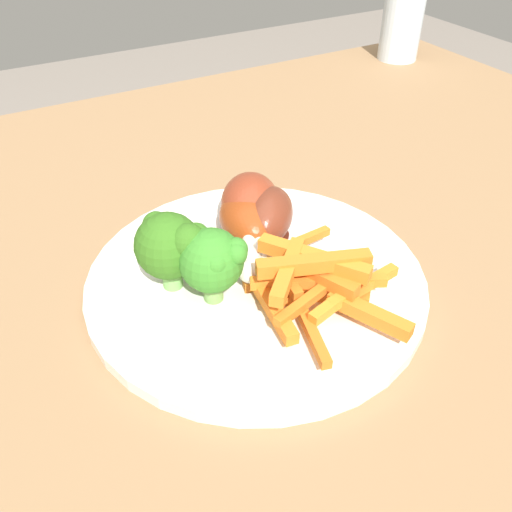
{
  "coord_description": "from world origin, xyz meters",
  "views": [
    {
      "loc": [
        -0.17,
        -0.36,
        1.06
      ],
      "look_at": [
        0.01,
        -0.05,
        0.78
      ],
      "focal_mm": 37.56,
      "sensor_mm": 36.0,
      "label": 1
    }
  ],
  "objects_px": {
    "dinner_plate": "(256,279)",
    "chicken_drumstick_far": "(267,219)",
    "broccoli_floret_front": "(171,245)",
    "dining_table": "(227,327)",
    "carrot_fries_pile": "(312,283)",
    "chicken_drumstick_near": "(248,221)",
    "water_glass": "(402,23)",
    "chicken_drumstick_extra": "(250,205)",
    "broccoli_floret_middle": "(213,259)"
  },
  "relations": [
    {
      "from": "broccoli_floret_front",
      "to": "carrot_fries_pile",
      "type": "relative_size",
      "value": 0.5
    },
    {
      "from": "dining_table",
      "to": "dinner_plate",
      "type": "relative_size",
      "value": 4.32
    },
    {
      "from": "chicken_drumstick_near",
      "to": "chicken_drumstick_far",
      "type": "xyz_separation_m",
      "value": [
        0.02,
        -0.01,
        0.0
      ]
    },
    {
      "from": "chicken_drumstick_far",
      "to": "broccoli_floret_middle",
      "type": "bearing_deg",
      "value": -147.63
    },
    {
      "from": "dinner_plate",
      "to": "chicken_drumstick_near",
      "type": "distance_m",
      "value": 0.06
    },
    {
      "from": "dinner_plate",
      "to": "chicken_drumstick_far",
      "type": "bearing_deg",
      "value": 49.46
    },
    {
      "from": "carrot_fries_pile",
      "to": "chicken_drumstick_extra",
      "type": "bearing_deg",
      "value": 85.65
    },
    {
      "from": "dining_table",
      "to": "carrot_fries_pile",
      "type": "height_order",
      "value": "carrot_fries_pile"
    },
    {
      "from": "broccoli_floret_middle",
      "to": "dining_table",
      "type": "bearing_deg",
      "value": 58.43
    },
    {
      "from": "broccoli_floret_middle",
      "to": "dinner_plate",
      "type": "bearing_deg",
      "value": 12.04
    },
    {
      "from": "dinner_plate",
      "to": "chicken_drumstick_extra",
      "type": "distance_m",
      "value": 0.08
    },
    {
      "from": "dinner_plate",
      "to": "broccoli_floret_front",
      "type": "height_order",
      "value": "broccoli_floret_front"
    },
    {
      "from": "chicken_drumstick_far",
      "to": "water_glass",
      "type": "bearing_deg",
      "value": 37.53
    },
    {
      "from": "carrot_fries_pile",
      "to": "chicken_drumstick_extra",
      "type": "height_order",
      "value": "chicken_drumstick_extra"
    },
    {
      "from": "broccoli_floret_front",
      "to": "chicken_drumstick_far",
      "type": "relative_size",
      "value": 0.62
    },
    {
      "from": "broccoli_floret_front",
      "to": "water_glass",
      "type": "relative_size",
      "value": 0.58
    },
    {
      "from": "dining_table",
      "to": "broccoli_floret_front",
      "type": "distance_m",
      "value": 0.16
    },
    {
      "from": "dinner_plate",
      "to": "broccoli_floret_front",
      "type": "relative_size",
      "value": 4.21
    },
    {
      "from": "broccoli_floret_middle",
      "to": "chicken_drumstick_far",
      "type": "height_order",
      "value": "broccoli_floret_middle"
    },
    {
      "from": "broccoli_floret_front",
      "to": "carrot_fries_pile",
      "type": "bearing_deg",
      "value": -39.82
    },
    {
      "from": "chicken_drumstick_near",
      "to": "chicken_drumstick_extra",
      "type": "xyz_separation_m",
      "value": [
        0.01,
        0.02,
        0.0
      ]
    },
    {
      "from": "chicken_drumstick_far",
      "to": "chicken_drumstick_extra",
      "type": "relative_size",
      "value": 0.86
    },
    {
      "from": "carrot_fries_pile",
      "to": "water_glass",
      "type": "xyz_separation_m",
      "value": [
        0.49,
        0.46,
        0.03
      ]
    },
    {
      "from": "broccoli_floret_middle",
      "to": "water_glass",
      "type": "relative_size",
      "value": 0.55
    },
    {
      "from": "broccoli_floret_middle",
      "to": "chicken_drumstick_near",
      "type": "bearing_deg",
      "value": 42.57
    },
    {
      "from": "dinner_plate",
      "to": "broccoli_floret_front",
      "type": "xyz_separation_m",
      "value": [
        -0.07,
        0.02,
        0.05
      ]
    },
    {
      "from": "dinner_plate",
      "to": "carrot_fries_pile",
      "type": "xyz_separation_m",
      "value": [
        0.02,
        -0.05,
        0.03
      ]
    },
    {
      "from": "chicken_drumstick_near",
      "to": "broccoli_floret_front",
      "type": "bearing_deg",
      "value": -161.96
    },
    {
      "from": "dinner_plate",
      "to": "broccoli_floret_middle",
      "type": "distance_m",
      "value": 0.06
    },
    {
      "from": "carrot_fries_pile",
      "to": "chicken_drumstick_near",
      "type": "distance_m",
      "value": 0.1
    },
    {
      "from": "broccoli_floret_middle",
      "to": "water_glass",
      "type": "distance_m",
      "value": 0.69
    },
    {
      "from": "carrot_fries_pile",
      "to": "chicken_drumstick_near",
      "type": "relative_size",
      "value": 1.12
    },
    {
      "from": "water_glass",
      "to": "dinner_plate",
      "type": "bearing_deg",
      "value": -141.51
    },
    {
      "from": "chicken_drumstick_extra",
      "to": "carrot_fries_pile",
      "type": "bearing_deg",
      "value": -94.35
    },
    {
      "from": "dinner_plate",
      "to": "broccoli_floret_middle",
      "type": "xyz_separation_m",
      "value": [
        -0.04,
        -0.01,
        0.05
      ]
    },
    {
      "from": "dining_table",
      "to": "chicken_drumstick_far",
      "type": "relative_size",
      "value": 11.32
    },
    {
      "from": "broccoli_floret_front",
      "to": "water_glass",
      "type": "distance_m",
      "value": 0.69
    },
    {
      "from": "broccoli_floret_middle",
      "to": "chicken_drumstick_far",
      "type": "xyz_separation_m",
      "value": [
        0.08,
        0.05,
        -0.02
      ]
    },
    {
      "from": "carrot_fries_pile",
      "to": "chicken_drumstick_extra",
      "type": "distance_m",
      "value": 0.12
    },
    {
      "from": "broccoli_floret_front",
      "to": "chicken_drumstick_extra",
      "type": "distance_m",
      "value": 0.11
    },
    {
      "from": "broccoli_floret_middle",
      "to": "water_glass",
      "type": "height_order",
      "value": "water_glass"
    },
    {
      "from": "dining_table",
      "to": "dinner_plate",
      "type": "bearing_deg",
      "value": -81.28
    },
    {
      "from": "chicken_drumstick_near",
      "to": "water_glass",
      "type": "relative_size",
      "value": 1.03
    },
    {
      "from": "dining_table",
      "to": "water_glass",
      "type": "xyz_separation_m",
      "value": [
        0.52,
        0.36,
        0.15
      ]
    },
    {
      "from": "chicken_drumstick_near",
      "to": "chicken_drumstick_far",
      "type": "relative_size",
      "value": 1.11
    },
    {
      "from": "broccoli_floret_front",
      "to": "broccoli_floret_middle",
      "type": "height_order",
      "value": "broccoli_floret_front"
    },
    {
      "from": "broccoli_floret_middle",
      "to": "chicken_drumstick_extra",
      "type": "xyz_separation_m",
      "value": [
        0.07,
        0.07,
        -0.02
      ]
    },
    {
      "from": "dining_table",
      "to": "chicken_drumstick_extra",
      "type": "height_order",
      "value": "chicken_drumstick_extra"
    },
    {
      "from": "broccoli_floret_front",
      "to": "chicken_drumstick_near",
      "type": "relative_size",
      "value": 0.56
    },
    {
      "from": "dining_table",
      "to": "carrot_fries_pile",
      "type": "xyz_separation_m",
      "value": [
        0.03,
        -0.1,
        0.13
      ]
    }
  ]
}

